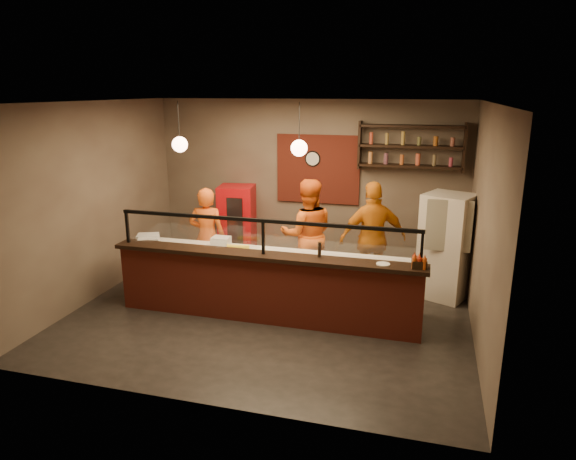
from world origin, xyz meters
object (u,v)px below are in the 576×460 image
(cook_right, at_px, (373,239))
(cook_left, at_px, (207,237))
(red_cooler, at_px, (237,225))
(fridge, at_px, (446,246))
(condiment_caddy, at_px, (419,264))
(pepper_mill, at_px, (319,250))
(pizza_dough, at_px, (261,253))
(cook_mid, at_px, (307,235))
(wall_clock, at_px, (313,159))

(cook_right, bearing_deg, cook_left, -15.59)
(cook_left, xyz_separation_m, red_cooler, (0.08, 1.24, -0.09))
(fridge, height_order, condiment_caddy, fridge)
(cook_left, height_order, pepper_mill, cook_left)
(cook_right, distance_m, pizza_dough, 1.94)
(cook_left, distance_m, cook_right, 2.87)
(condiment_caddy, bearing_deg, red_cooler, 145.15)
(cook_mid, height_order, pizza_dough, cook_mid)
(cook_right, bearing_deg, red_cooler, -40.45)
(cook_right, bearing_deg, fridge, 165.25)
(pizza_dough, bearing_deg, cook_right, 33.84)
(pizza_dough, bearing_deg, cook_mid, 64.17)
(condiment_caddy, relative_size, pepper_mill, 0.90)
(cook_left, relative_size, cook_right, 0.91)
(cook_mid, distance_m, red_cooler, 1.92)
(cook_left, xyz_separation_m, fridge, (4.03, 0.50, 0.00))
(cook_right, bearing_deg, cook_mid, -19.58)
(wall_clock, distance_m, red_cooler, 1.98)
(condiment_caddy, height_order, pepper_mill, pepper_mill)
(condiment_caddy, bearing_deg, pizza_dough, 168.33)
(cook_left, xyz_separation_m, condiment_caddy, (3.63, -1.23, 0.24))
(wall_clock, bearing_deg, cook_left, -134.64)
(wall_clock, xyz_separation_m, cook_mid, (0.20, -1.26, -1.14))
(cook_mid, distance_m, pizza_dough, 1.14)
(wall_clock, bearing_deg, pizza_dough, -97.25)
(red_cooler, bearing_deg, cook_mid, -38.55)
(fridge, bearing_deg, cook_right, -148.70)
(wall_clock, xyz_separation_m, cook_right, (1.32, -1.21, -1.14))
(wall_clock, relative_size, cook_left, 0.17)
(cook_right, height_order, pizza_dough, cook_right)
(wall_clock, bearing_deg, cook_mid, -80.83)
(cook_left, height_order, fridge, fridge)
(pepper_mill, bearing_deg, wall_clock, 104.90)
(cook_right, relative_size, pepper_mill, 8.78)
(cook_right, bearing_deg, wall_clock, -64.97)
(wall_clock, distance_m, pepper_mill, 2.92)
(cook_right, distance_m, condiment_caddy, 1.76)
(wall_clock, height_order, pepper_mill, wall_clock)
(condiment_caddy, bearing_deg, fridge, 77.01)
(cook_left, distance_m, fridge, 4.06)
(pizza_dough, height_order, condiment_caddy, condiment_caddy)
(cook_mid, relative_size, fridge, 1.10)
(fridge, relative_size, pepper_mill, 7.98)
(cook_right, bearing_deg, pizza_dough, 11.36)
(cook_right, height_order, pepper_mill, cook_right)
(fridge, bearing_deg, red_cooler, -167.00)
(wall_clock, bearing_deg, condiment_caddy, -52.93)
(cook_right, xyz_separation_m, red_cooler, (-2.77, 0.90, -0.18))
(pepper_mill, bearing_deg, cook_left, 153.32)
(cook_left, relative_size, fridge, 1.00)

